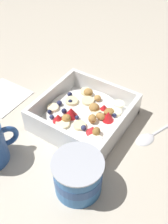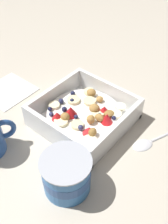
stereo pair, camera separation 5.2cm
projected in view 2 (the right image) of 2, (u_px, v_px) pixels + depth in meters
name	position (u px, v px, depth m)	size (l,w,h in m)	color
ground_plane	(74.00, 121.00, 0.62)	(2.40, 2.40, 0.00)	beige
fruit_bowl	(84.00, 115.00, 0.61)	(0.20, 0.20, 0.06)	white
spoon	(153.00, 140.00, 0.57)	(0.09, 0.17, 0.01)	silver
yogurt_cup	(66.00, 174.00, 0.47)	(0.09, 0.09, 0.08)	#3370B7
folded_napkin	(8.00, 90.00, 0.70)	(0.12, 0.12, 0.01)	white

